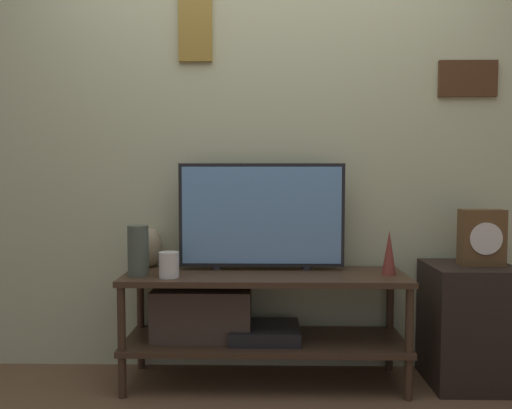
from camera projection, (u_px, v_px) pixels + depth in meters
ground_plane at (264, 405)px, 2.36m from camera, size 12.00×12.00×0.00m
wall_back at (265, 127)px, 2.79m from camera, size 6.40×0.08×2.70m
media_console at (240, 314)px, 2.59m from camera, size 1.45×0.43×0.58m
television at (261, 215)px, 2.65m from camera, size 0.88×0.05×0.57m
vase_tall_ceramic at (138, 251)px, 2.52m from camera, size 0.11×0.11×0.26m
vase_slim_bronze at (389, 253)px, 2.54m from camera, size 0.07×0.07×0.23m
vase_urn_stoneware at (150, 247)px, 2.76m from camera, size 0.13×0.13×0.22m
candle_jar at (169, 265)px, 2.48m from camera, size 0.10×0.10×0.13m
side_table at (469, 324)px, 2.59m from camera, size 0.43×0.40×0.62m
mantel_clock at (481, 237)px, 2.56m from camera, size 0.22×0.11×0.29m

